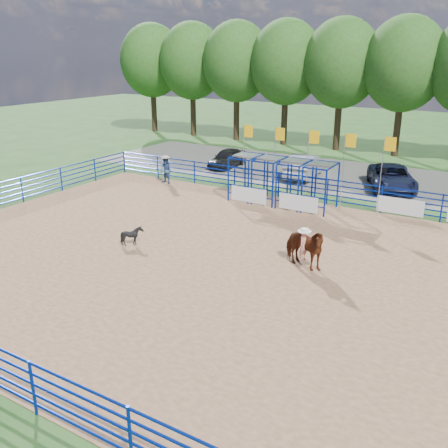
{
  "coord_description": "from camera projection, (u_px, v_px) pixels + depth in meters",
  "views": [
    {
      "loc": [
        8.93,
        -16.08,
        8.31
      ],
      "look_at": [
        -1.35,
        1.0,
        1.3
      ],
      "focal_mm": 40.0,
      "sensor_mm": 36.0,
      "label": 1
    }
  ],
  "objects": [
    {
      "name": "gravel_strip",
      "position": [
        362.0,
        178.0,
        33.84
      ],
      "size": [
        40.0,
        10.0,
        0.01
      ],
      "primitive_type": "cube",
      "color": "slate",
      "rests_on": "ground"
    },
    {
      "name": "calf",
      "position": [
        132.0,
        236.0,
        22.16
      ],
      "size": [
        0.86,
        0.78,
        0.89
      ],
      "primitive_type": "imported",
      "rotation": [
        0.0,
        0.0,
        1.5
      ],
      "color": "black",
      "rests_on": "arena_dirt"
    },
    {
      "name": "perimeter_fence",
      "position": [
        240.0,
        250.0,
        19.85
      ],
      "size": [
        30.1,
        20.1,
        1.5
      ],
      "color": "navy",
      "rests_on": "ground"
    },
    {
      "name": "horse_and_rider",
      "position": [
        304.0,
        246.0,
        19.73
      ],
      "size": [
        2.26,
        1.49,
        2.28
      ],
      "color": "#5F2A13",
      "rests_on": "arena_dirt"
    },
    {
      "name": "chute_assembly",
      "position": [
        288.0,
        183.0,
        27.74
      ],
      "size": [
        19.32,
        2.41,
        4.2
      ],
      "color": "navy",
      "rests_on": "ground"
    },
    {
      "name": "spectator_cowboy",
      "position": [
        166.0,
        170.0,
        32.23
      ],
      "size": [
        0.93,
        0.77,
        1.79
      ],
      "color": "navy",
      "rests_on": "arena_dirt"
    },
    {
      "name": "treeline",
      "position": [
        405.0,
        60.0,
        38.61
      ],
      "size": [
        56.4,
        6.4,
        11.24
      ],
      "color": "#3F2B19",
      "rests_on": "ground"
    },
    {
      "name": "ground",
      "position": [
        240.0,
        267.0,
        20.09
      ],
      "size": [
        120.0,
        120.0,
        0.0
      ],
      "primitive_type": "plane",
      "color": "#345E25",
      "rests_on": "ground"
    },
    {
      "name": "car_b",
      "position": [
        305.0,
        166.0,
        33.96
      ],
      "size": [
        2.18,
        4.97,
        1.59
      ],
      "primitive_type": "imported",
      "rotation": [
        0.0,
        0.0,
        3.25
      ],
      "color": "gray",
      "rests_on": "gravel_strip"
    },
    {
      "name": "car_c",
      "position": [
        392.0,
        178.0,
        30.95
      ],
      "size": [
        4.32,
        5.92,
        1.5
      ],
      "primitive_type": "imported",
      "rotation": [
        0.0,
        0.0,
        0.39
      ],
      "color": "#151A36",
      "rests_on": "gravel_strip"
    },
    {
      "name": "arena_dirt",
      "position": [
        240.0,
        267.0,
        20.09
      ],
      "size": [
        30.0,
        20.0,
        0.02
      ],
      "primitive_type": "cube",
      "color": "#9E734F",
      "rests_on": "ground"
    },
    {
      "name": "car_a",
      "position": [
        227.0,
        158.0,
        36.92
      ],
      "size": [
        1.79,
        4.04,
        1.35
      ],
      "primitive_type": "imported",
      "rotation": [
        0.0,
        0.0,
        0.05
      ],
      "color": "black",
      "rests_on": "gravel_strip"
    }
  ]
}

